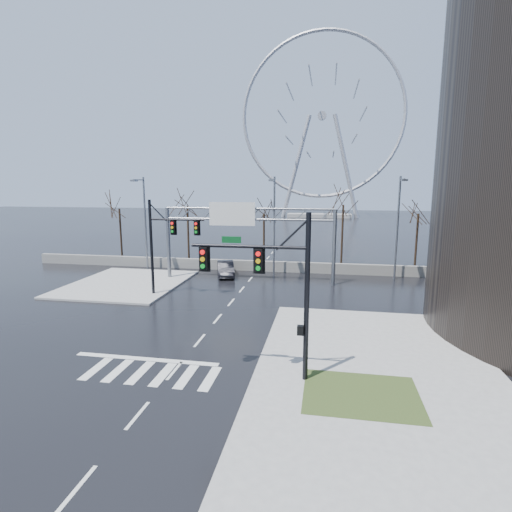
% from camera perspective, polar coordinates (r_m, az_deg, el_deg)
% --- Properties ---
extents(ground, '(260.00, 260.00, 0.00)m').
position_cam_1_polar(ground, '(24.63, -8.06, -11.86)').
color(ground, black).
rests_on(ground, ground).
extents(sidewalk_near, '(12.00, 12.00, 0.15)m').
position_cam_1_polar(sidewalk_near, '(15.82, 20.01, -25.67)').
color(sidewalk_near, gray).
rests_on(sidewalk_near, ground).
extents(sidewalk_right_ext, '(12.00, 10.00, 0.15)m').
position_cam_1_polar(sidewalk_right_ext, '(25.49, 15.82, -11.20)').
color(sidewalk_right_ext, gray).
rests_on(sidewalk_right_ext, ground).
extents(sidewalk_far, '(10.00, 12.00, 0.15)m').
position_cam_1_polar(sidewalk_far, '(39.38, -17.92, -3.74)').
color(sidewalk_far, gray).
rests_on(sidewalk_far, ground).
extents(grass_strip, '(5.00, 4.00, 0.02)m').
position_cam_1_polar(grass_strip, '(19.02, 14.78, -18.55)').
color(grass_strip, '#263616').
rests_on(grass_strip, sidewalk_near).
extents(barrier_wall, '(52.00, 0.50, 1.10)m').
position_cam_1_polar(barrier_wall, '(43.17, 0.19, -1.40)').
color(barrier_wall, slate).
rests_on(barrier_wall, ground).
extents(signal_mast_near, '(5.52, 0.41, 8.00)m').
position_cam_1_polar(signal_mast_near, '(18.27, 3.05, -3.52)').
color(signal_mast_near, black).
rests_on(signal_mast_near, ground).
extents(signal_mast_far, '(4.72, 0.41, 8.00)m').
position_cam_1_polar(signal_mast_far, '(33.62, -13.04, 2.44)').
color(signal_mast_far, black).
rests_on(signal_mast_far, ground).
extents(sign_gantry, '(16.36, 0.40, 7.60)m').
position_cam_1_polar(sign_gantry, '(37.63, -1.70, 4.03)').
color(sign_gantry, slate).
rests_on(sign_gantry, ground).
extents(streetlight_left, '(0.50, 2.55, 10.00)m').
position_cam_1_polar(streetlight_left, '(44.38, -15.76, 5.50)').
color(streetlight_left, slate).
rests_on(streetlight_left, ground).
extents(streetlight_mid, '(0.50, 2.55, 10.00)m').
position_cam_1_polar(streetlight_mid, '(40.31, 2.55, 5.43)').
color(streetlight_mid, slate).
rests_on(streetlight_mid, ground).
extents(streetlight_right, '(0.50, 2.55, 10.00)m').
position_cam_1_polar(streetlight_right, '(40.51, 19.69, 4.88)').
color(streetlight_right, slate).
rests_on(streetlight_right, ground).
extents(tree_far_left, '(3.50, 3.50, 7.00)m').
position_cam_1_polar(tree_far_left, '(52.33, -18.91, 5.64)').
color(tree_far_left, black).
rests_on(tree_far_left, ground).
extents(tree_left, '(3.75, 3.75, 7.50)m').
position_cam_1_polar(tree_left, '(48.12, -9.75, 6.17)').
color(tree_left, black).
rests_on(tree_left, ground).
extents(tree_center, '(3.25, 3.25, 6.50)m').
position_cam_1_polar(tree_center, '(46.91, 1.15, 5.23)').
color(tree_center, black).
rests_on(tree_center, ground).
extents(tree_right, '(3.90, 3.90, 7.80)m').
position_cam_1_polar(tree_right, '(45.29, 12.33, 6.15)').
color(tree_right, black).
rests_on(tree_right, ground).
extents(tree_far_right, '(3.40, 3.40, 6.80)m').
position_cam_1_polar(tree_far_right, '(46.83, 22.13, 4.77)').
color(tree_far_right, black).
rests_on(tree_far_right, ground).
extents(ferris_wheel, '(45.00, 6.00, 50.91)m').
position_cam_1_polar(ferris_wheel, '(117.91, 9.39, 18.27)').
color(ferris_wheel, gray).
rests_on(ferris_wheel, ground).
extents(car, '(2.91, 4.89, 1.52)m').
position_cam_1_polar(car, '(40.83, -4.37, -1.80)').
color(car, black).
rests_on(car, ground).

